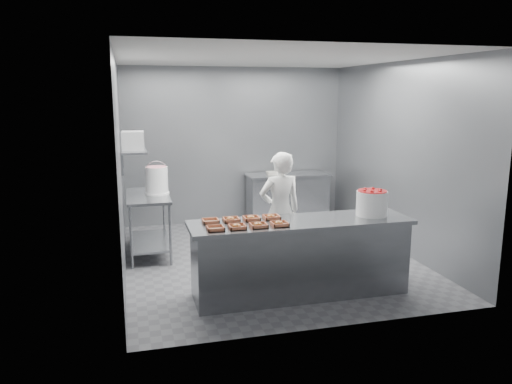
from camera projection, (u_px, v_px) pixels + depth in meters
The scene contains 24 objects.
floor at pixel (268, 258), 7.21m from camera, with size 4.50×4.50×0.00m, color #4C4C51.
ceiling at pixel (270, 58), 6.66m from camera, with size 4.50×4.50×0.00m, color white.
wall_back at pixel (235, 146), 9.07m from camera, with size 4.00×0.04×2.80m, color slate.
wall_left at pixel (120, 167), 6.44m from camera, with size 0.04×4.50×2.80m, color slate.
wall_right at pixel (398, 157), 7.43m from camera, with size 0.04×4.50×2.80m, color slate.
service_counter at pixel (300, 257), 5.84m from camera, with size 2.60×0.70×0.90m.
prep_table at pixel (149, 215), 7.26m from camera, with size 0.60×1.20×0.90m.
back_counter at pixel (287, 198), 9.15m from camera, with size 1.50×0.60×0.90m.
wall_shelf at pixel (133, 150), 7.03m from camera, with size 0.35×0.90×0.03m, color slate.
tray_0 at pixel (215, 228), 5.35m from camera, with size 0.19×0.18×0.04m.
tray_1 at pixel (237, 227), 5.40m from camera, with size 0.19×0.18×0.06m.
tray_2 at pixel (258, 225), 5.46m from camera, with size 0.19×0.18×0.06m.
tray_3 at pixel (279, 224), 5.52m from camera, with size 0.19×0.18×0.06m.
tray_4 at pixel (211, 221), 5.65m from camera, with size 0.19×0.18×0.04m.
tray_5 at pixel (231, 219), 5.70m from camera, with size 0.19×0.18×0.06m.
tray_6 at pixel (251, 218), 5.76m from camera, with size 0.19×0.18×0.06m.
tray_7 at pixel (271, 217), 5.82m from camera, with size 0.19×0.18×0.06m.
worker at pixel (280, 211), 6.65m from camera, with size 0.58×0.38×1.59m, color white.
strawberry_tub at pixel (372, 202), 5.96m from camera, with size 0.37×0.37×0.31m.
glaze_bucket at pixel (157, 180), 7.21m from camera, with size 0.33×0.32×0.49m.
bucket_lid at pixel (157, 193), 7.25m from camera, with size 0.35×0.35×0.03m, color white.
rag at pixel (156, 188), 7.65m from camera, with size 0.13×0.11×0.02m, color #CCB28C.
appliance at pixel (133, 141), 6.93m from camera, with size 0.30×0.34×0.26m, color gray.
paper_stack at pixel (275, 173), 9.00m from camera, with size 0.30×0.22×0.05m, color silver.
Camera 1 is at (-1.91, -6.62, 2.35)m, focal length 35.00 mm.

